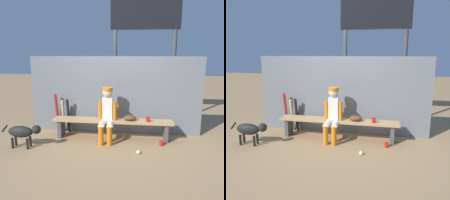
% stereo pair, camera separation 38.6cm
% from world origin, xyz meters
% --- Properties ---
extents(ground_plane, '(30.00, 30.00, 0.00)m').
position_xyz_m(ground_plane, '(0.00, 0.00, 0.00)').
color(ground_plane, '#9E7A51').
extents(chainlink_fence, '(4.04, 0.03, 1.83)m').
position_xyz_m(chainlink_fence, '(0.00, 0.41, 0.91)').
color(chainlink_fence, slate).
rests_on(chainlink_fence, ground_plane).
extents(dugout_bench, '(2.66, 0.36, 0.44)m').
position_xyz_m(dugout_bench, '(0.00, 0.00, 0.35)').
color(dugout_bench, tan).
rests_on(dugout_bench, ground_plane).
extents(player_seated, '(0.41, 0.55, 1.17)m').
position_xyz_m(player_seated, '(-0.10, -0.11, 0.63)').
color(player_seated, silver).
rests_on(player_seated, ground_plane).
extents(baseball_glove, '(0.28, 0.20, 0.12)m').
position_xyz_m(baseball_glove, '(0.40, 0.00, 0.50)').
color(baseball_glove, '#593819').
rests_on(baseball_glove, dugout_bench).
extents(bat_aluminum_black, '(0.07, 0.17, 0.83)m').
position_xyz_m(bat_aluminum_black, '(-1.09, 0.28, 0.41)').
color(bat_aluminum_black, black).
rests_on(bat_aluminum_black, ground_plane).
extents(bat_wood_natural, '(0.10, 0.22, 0.81)m').
position_xyz_m(bat_wood_natural, '(-1.21, 0.26, 0.40)').
color(bat_wood_natural, tan).
rests_on(bat_wood_natural, ground_plane).
extents(bat_aluminum_red, '(0.10, 0.18, 0.95)m').
position_xyz_m(bat_aluminum_red, '(-1.38, 0.29, 0.47)').
color(bat_aluminum_red, '#B22323').
rests_on(bat_aluminum_red, ground_plane).
extents(baseball, '(0.07, 0.07, 0.07)m').
position_xyz_m(baseball, '(0.59, -0.71, 0.04)').
color(baseball, white).
rests_on(baseball, ground_plane).
extents(cup_on_ground, '(0.08, 0.08, 0.11)m').
position_xyz_m(cup_on_ground, '(1.06, -0.27, 0.06)').
color(cup_on_ground, red).
rests_on(cup_on_ground, ground_plane).
extents(cup_on_bench, '(0.08, 0.08, 0.11)m').
position_xyz_m(cup_on_bench, '(0.78, -0.05, 0.50)').
color(cup_on_bench, red).
rests_on(cup_on_bench, dugout_bench).
extents(scoreboard, '(2.05, 0.27, 3.59)m').
position_xyz_m(scoreboard, '(0.76, 1.28, 2.50)').
color(scoreboard, '#3F3F42').
rests_on(scoreboard, ground_plane).
extents(dog, '(0.84, 0.20, 0.49)m').
position_xyz_m(dog, '(-1.72, -0.70, 0.34)').
color(dog, black).
rests_on(dog, ground_plane).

